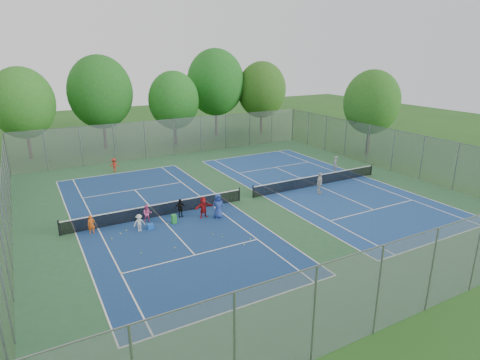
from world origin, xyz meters
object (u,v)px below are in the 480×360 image
ball_crate (150,227)px  instructor (335,164)px  ball_hopper (174,219)px  net_left (159,210)px  net_right (317,180)px

ball_crate → instructor: (19.09, 3.95, 0.64)m
ball_hopper → instructor: 17.86m
net_left → ball_crate: net_left is taller
net_left → ball_crate: (-1.14, -1.72, -0.29)m
net_left → instructor: (17.95, 2.23, 0.35)m
net_right → instructor: 4.55m
ball_hopper → net_right: bearing=6.8°
ball_crate → ball_hopper: bearing=3.7°
ball_hopper → instructor: (17.43, 3.84, 0.50)m
net_right → instructor: (3.95, 2.23, 0.35)m
ball_hopper → instructor: size_ratio=0.38×
ball_crate → ball_hopper: (1.66, 0.11, 0.14)m
net_left → net_right: same height
ball_hopper → instructor: instructor is taller
ball_crate → net_left: bearing=56.4°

